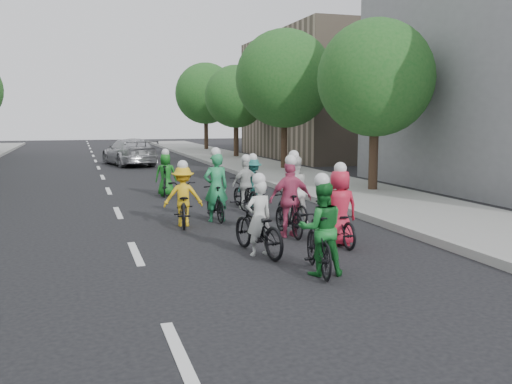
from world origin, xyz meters
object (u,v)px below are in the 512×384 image
cyclist_3 (290,207)px  cyclist_9 (166,178)px  cyclist_0 (258,226)px  cyclist_6 (293,197)px  follow_car_trail (134,147)px  cyclist_8 (245,190)px  cyclist_2 (183,201)px  cyclist_5 (216,196)px  cyclist_1 (320,236)px  cyclist_4 (338,217)px  follow_car_lead (129,152)px  cyclist_7 (252,186)px

cyclist_3 → cyclist_9: (-1.64, 7.50, -0.07)m
cyclist_0 → cyclist_6: 3.39m
cyclist_9 → follow_car_trail: cyclist_9 is taller
cyclist_8 → cyclist_9: 3.88m
cyclist_6 → cyclist_8: (-0.48, 2.59, -0.12)m
cyclist_2 → cyclist_5: cyclist_5 is taller
cyclist_8 → cyclist_2: bearing=35.3°
follow_car_trail → cyclist_5: bearing=100.2°
cyclist_1 → follow_car_trail: cyclist_1 is taller
cyclist_5 → cyclist_6: size_ratio=1.03×
cyclist_0 → cyclist_3: 1.82m
cyclist_1 → cyclist_9: size_ratio=0.98×
cyclist_4 → cyclist_6: cyclist_6 is taller
cyclist_5 → follow_car_lead: (-0.61, 18.16, 0.08)m
cyclist_9 → cyclist_6: bearing=122.4°
cyclist_3 → cyclist_7: bearing=-97.7°
cyclist_1 → follow_car_trail: (-0.24, 30.16, 0.03)m
cyclist_4 → cyclist_9: bearing=-74.0°
cyclist_2 → cyclist_9: cyclist_2 is taller
cyclist_3 → cyclist_7: cyclist_3 is taller
cyclist_4 → cyclist_6: 2.59m
cyclist_1 → follow_car_lead: size_ratio=0.35×
cyclist_8 → cyclist_4: bearing=87.6°
cyclist_4 → follow_car_lead: (-2.39, 21.63, 0.14)m
cyclist_1 → follow_car_lead: bearing=-77.1°
cyclist_7 → cyclist_9: (-2.11, 3.13, -0.02)m
follow_car_trail → cyclist_4: bearing=103.9°
cyclist_3 → cyclist_2: bearing=-46.2°
cyclist_3 → cyclist_8: bearing=-93.9°
cyclist_1 → cyclist_3: (0.60, 3.03, 0.02)m
cyclist_4 → cyclist_9: 8.91m
cyclist_2 → follow_car_trail: (1.19, 25.12, 0.09)m
cyclist_6 → cyclist_9: bearing=-76.9°
cyclist_3 → cyclist_5: cyclist_5 is taller
cyclist_8 → follow_car_trail: 23.09m
cyclist_1 → cyclist_8: (0.77, 7.10, -0.11)m
cyclist_5 → cyclist_8: 2.15m
cyclist_0 → cyclist_3: cyclist_3 is taller
cyclist_7 → cyclist_9: cyclist_9 is taller
cyclist_4 → cyclist_9: (-2.30, 8.61, 0.00)m
cyclist_8 → cyclist_9: bearing=-70.0°
follow_car_trail → cyclist_9: bearing=98.5°
cyclist_1 → cyclist_4: 2.30m
cyclist_4 → cyclist_0: bearing=9.5°
cyclist_9 → follow_car_trail: 19.65m
follow_car_lead → cyclist_1: bearing=81.7°
cyclist_6 → cyclist_1: bearing=66.8°
cyclist_3 → cyclist_9: size_ratio=1.01×
cyclist_2 → cyclist_5: size_ratio=1.07×
cyclist_2 → cyclist_5: bearing=-150.4°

